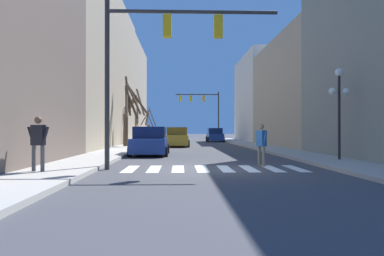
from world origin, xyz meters
TOP-DOWN VIEW (x-y plane):
  - ground_plane at (0.00, 0.00)m, footprint 240.00×240.00m
  - sidewalk_left at (-5.43, 0.00)m, footprint 2.37×90.00m
  - sidewalk_right at (5.43, 0.00)m, footprint 2.37×90.00m
  - building_row_left at (-9.62, 20.23)m, footprint 6.00×52.49m
  - building_row_right at (9.62, 15.94)m, footprint 6.00×45.74m
  - crosswalk_stripes at (0.00, 0.18)m, footprint 6.75×2.60m
  - traffic_signal_near at (-2.16, -0.01)m, footprint 6.48×0.28m
  - traffic_signal_far at (1.90, 36.79)m, footprint 5.91×0.28m
  - street_lamp_right_corner at (5.89, 2.58)m, footprint 0.95×0.36m
  - car_parked_right_near at (-3.03, 7.98)m, footprint 2.19×4.72m
  - car_parked_left_mid at (-1.52, 18.77)m, footprint 2.14×4.42m
  - car_driving_away_lane at (3.09, 32.32)m, footprint 2.07×4.56m
  - pedestrian_near_right_corner at (2.03, 1.07)m, footprint 0.39×0.71m
  - pedestrian_waiting_at_curb at (-4.87, 17.96)m, footprint 0.77×0.35m
  - pedestrian_on_left_sidewalk at (-5.83, -1.86)m, footprint 0.76×0.30m
  - street_tree_left_far at (-5.44, 16.58)m, footprint 2.14×2.49m
  - street_tree_right_mid at (-5.29, 33.75)m, footprint 2.14×2.19m
  - street_tree_left_mid at (-5.64, 22.62)m, footprint 2.52×1.63m

SIDE VIEW (x-z plane):
  - ground_plane at x=0.00m, z-range 0.00..0.00m
  - crosswalk_stripes at x=0.00m, z-range 0.00..0.01m
  - sidewalk_left at x=-5.43m, z-range 0.00..0.15m
  - sidewalk_right at x=5.43m, z-range 0.00..0.15m
  - car_parked_right_near at x=-3.03m, z-range -0.05..1.61m
  - car_driving_away_lane at x=3.09m, z-range -0.06..1.64m
  - car_parked_left_mid at x=-1.52m, z-range -0.06..1.65m
  - pedestrian_near_right_corner at x=2.03m, z-range 0.16..1.88m
  - pedestrian_on_left_sidewalk at x=-5.83m, z-range 0.31..2.07m
  - pedestrian_waiting_at_curb at x=-4.87m, z-range 0.32..2.12m
  - street_tree_right_mid at x=-5.29m, z-range -0.06..4.17m
  - street_tree_left_mid at x=-5.64m, z-range 0.09..5.44m
  - street_tree_left_far at x=-5.44m, z-range 0.09..5.85m
  - street_lamp_right_corner at x=5.89m, z-range 1.01..5.12m
  - traffic_signal_near at x=-2.16m, z-range 1.41..7.73m
  - traffic_signal_far at x=1.90m, z-range 1.58..8.28m
  - building_row_right at x=9.62m, z-range -0.76..11.75m
  - building_row_left at x=-9.62m, z-range -0.14..13.47m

